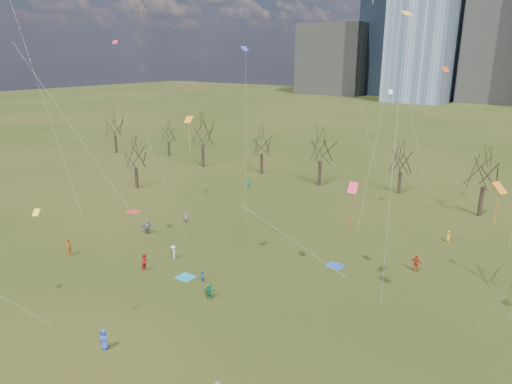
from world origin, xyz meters
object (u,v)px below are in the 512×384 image
Objects in this scene: blanket_teal at (186,277)px; person_2 at (145,262)px; blanket_navy at (335,266)px; blanket_crimson at (133,212)px; person_4 at (69,247)px; person_0 at (104,339)px.

blanket_teal is 0.93× the size of person_2.
blanket_navy is (10.63, 10.40, 0.00)m from blanket_teal.
person_4 is at bearing -67.73° from blanket_crimson.
person_4 is at bearing -150.28° from blanket_navy.
blanket_navy and blanket_crimson have the same top height.
person_2 is (14.57, -10.92, 0.84)m from blanket_crimson.
blanket_teal is 14.87m from blanket_navy.
person_4 is at bearing 99.81° from person_2.
person_0 is (-7.73, -21.83, 0.79)m from blanket_navy.
blanket_crimson is 14.27m from person_4.
person_4 is at bearing 148.59° from person_0.
person_0 is (21.77, -21.25, 0.79)m from blanket_crimson.
blanket_teal is at bearing -135.62° from blanket_navy.
person_0 is 12.60m from person_2.
person_2 is 9.45m from person_4.
blanket_teal is 1.00× the size of person_0.
person_4 reaches higher than blanket_crimson.
blanket_crimson is at bearing 152.51° from blanket_teal.
blanket_navy is at bearing 44.38° from blanket_teal.
blanket_teal is at bearing -27.49° from blanket_crimson.
blanket_crimson is at bearing -41.63° from person_4.
person_2 reaches higher than blanket_navy.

